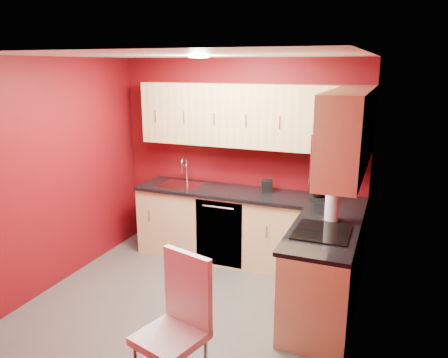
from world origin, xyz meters
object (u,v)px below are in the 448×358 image
Objects in this scene: coffee_maker at (319,187)px; paper_towel at (332,205)px; microwave at (340,154)px; sink at (181,182)px; dining_chair at (170,330)px; napkin_holder at (267,186)px.

paper_towel reaches higher than coffee_maker.
microwave is 2.43m from sink.
paper_towel is 0.30× the size of dining_chair.
napkin_holder is at bearing 5.02° from sink.
sink reaches higher than dining_chair.
paper_towel is (0.25, -0.70, 0.02)m from coffee_maker.
paper_towel is (2.01, -0.66, 0.13)m from sink.
coffee_maker is at bearing 107.61° from microwave.
microwave reaches higher than dining_chair.
sink is 1.62× the size of paper_towel.
microwave is 0.70× the size of dining_chair.
microwave is 5.36× the size of napkin_holder.
coffee_maker is at bearing 91.80° from dining_chair.
sink is at bearing -174.98° from napkin_holder.
sink is at bearing 154.40° from microwave.
microwave reaches higher than sink.
dining_chair is (-0.88, -1.74, -0.53)m from paper_towel.
napkin_holder is at bearing 174.38° from coffee_maker.
dining_chair is at bearing -64.78° from sink.
microwave is 0.69m from paper_towel.
sink is 2.69m from dining_chair.
sink is at bearing -178.82° from coffee_maker.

